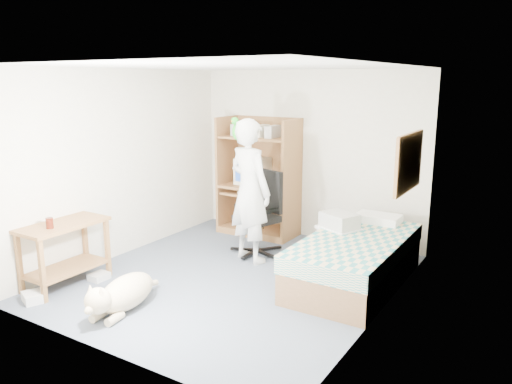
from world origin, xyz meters
TOP-DOWN VIEW (x-y plane):
  - floor at (0.00, 0.00)m, footprint 4.00×4.00m
  - wall_back at (0.00, 2.00)m, footprint 3.60×0.02m
  - wall_right at (1.80, 0.00)m, footprint 0.02×4.00m
  - wall_left at (-1.80, 0.00)m, footprint 0.02×4.00m
  - ceiling at (0.00, 0.00)m, footprint 3.60×4.00m
  - computer_hutch at (-0.70, 1.74)m, footprint 1.20×0.63m
  - bed at (1.30, 0.62)m, footprint 1.02×2.02m
  - side_desk at (-1.55, -1.20)m, footprint 0.50×1.00m
  - corkboard at (1.77, 0.90)m, footprint 0.04×0.94m
  - office_chair at (-0.21, 0.95)m, footprint 0.64×0.65m
  - person at (-0.18, 0.64)m, footprint 0.79×0.63m
  - parrot at (-0.38, 0.65)m, footprint 0.14×0.24m
  - dog at (-0.49, -1.33)m, footprint 0.47×1.15m
  - printer_cart at (0.98, 0.88)m, footprint 0.59×0.54m
  - printer at (0.98, 0.88)m, footprint 0.51×0.46m
  - crt_monitor at (-0.83, 1.75)m, footprint 0.43×0.46m
  - keyboard at (-0.73, 1.58)m, footprint 0.47×0.22m
  - pencil_cup at (-0.36, 1.65)m, footprint 0.08×0.08m
  - drink_glass at (-1.50, -1.40)m, footprint 0.08×0.08m
  - floor_box_a at (-1.48, -1.70)m, footprint 0.31×0.28m
  - floor_box_b at (-1.35, -0.91)m, footprint 0.18×0.22m

SIDE VIEW (x-z plane):
  - floor at x=0.00m, z-range 0.00..0.00m
  - floor_box_b at x=-1.35m, z-range 0.00..0.08m
  - floor_box_a at x=-1.48m, z-range 0.00..0.10m
  - dog at x=-0.49m, z-range -0.03..0.40m
  - bed at x=1.30m, z-range -0.04..0.62m
  - printer_cart at x=0.98m, z-range 0.09..0.66m
  - office_chair at x=-0.21m, z-range -0.16..0.97m
  - side_desk at x=-1.55m, z-range 0.12..0.87m
  - printer at x=0.98m, z-range 0.57..0.75m
  - keyboard at x=-0.73m, z-range 0.66..0.69m
  - drink_glass at x=-1.50m, z-range 0.75..0.87m
  - pencil_cup at x=-0.36m, z-range 0.76..0.88m
  - computer_hutch at x=-0.70m, z-range -0.08..1.72m
  - person at x=-0.18m, z-range 0.00..1.88m
  - crt_monitor at x=-0.83m, z-range 0.77..1.17m
  - wall_back at x=0.00m, z-range 0.00..2.50m
  - wall_right at x=1.80m, z-range 0.00..2.50m
  - wall_left at x=-1.80m, z-range 0.00..2.50m
  - corkboard at x=1.77m, z-range 1.12..1.78m
  - parrot at x=-0.38m, z-range 1.53..1.91m
  - ceiling at x=0.00m, z-range 2.49..2.51m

